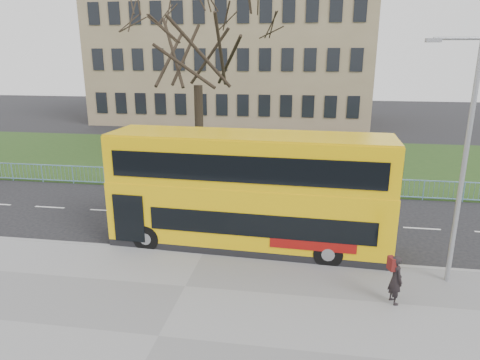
# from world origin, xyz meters

# --- Properties ---
(ground) EXTENTS (120.00, 120.00, 0.00)m
(ground) POSITION_xyz_m (0.00, 0.00, 0.00)
(ground) COLOR black
(ground) RESTS_ON ground
(pavement) EXTENTS (80.00, 10.50, 0.12)m
(pavement) POSITION_xyz_m (0.00, -6.75, 0.06)
(pavement) COLOR slate
(pavement) RESTS_ON ground
(kerb) EXTENTS (80.00, 0.20, 0.14)m
(kerb) POSITION_xyz_m (0.00, -1.55, 0.07)
(kerb) COLOR gray
(kerb) RESTS_ON ground
(grass_verge) EXTENTS (80.00, 15.40, 0.08)m
(grass_verge) POSITION_xyz_m (0.00, 14.30, 0.04)
(grass_verge) COLOR #1E3B15
(grass_verge) RESTS_ON ground
(guard_railing) EXTENTS (40.00, 0.12, 1.10)m
(guard_railing) POSITION_xyz_m (0.00, 6.60, 0.55)
(guard_railing) COLOR #77ACD5
(guard_railing) RESTS_ON ground
(bare_tree) EXTENTS (9.28, 9.28, 13.25)m
(bare_tree) POSITION_xyz_m (-3.00, 10.00, 6.71)
(bare_tree) COLOR black
(bare_tree) RESTS_ON grass_verge
(civic_building) EXTENTS (30.00, 15.00, 14.00)m
(civic_building) POSITION_xyz_m (-5.00, 35.00, 7.00)
(civic_building) COLOR #8B7858
(civic_building) RESTS_ON ground
(yellow_bus) EXTENTS (10.90, 3.04, 4.53)m
(yellow_bus) POSITION_xyz_m (1.60, -0.51, 2.43)
(yellow_bus) COLOR yellow
(yellow_bus) RESTS_ON ground
(pedestrian) EXTENTS (0.55, 0.67, 1.56)m
(pedestrian) POSITION_xyz_m (6.58, -4.06, 0.90)
(pedestrian) COLOR black
(pedestrian) RESTS_ON pavement
(street_lamp) EXTENTS (1.66, 0.20, 7.81)m
(street_lamp) POSITION_xyz_m (8.52, -2.39, 4.40)
(street_lamp) COLOR #92949A
(street_lamp) RESTS_ON pavement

